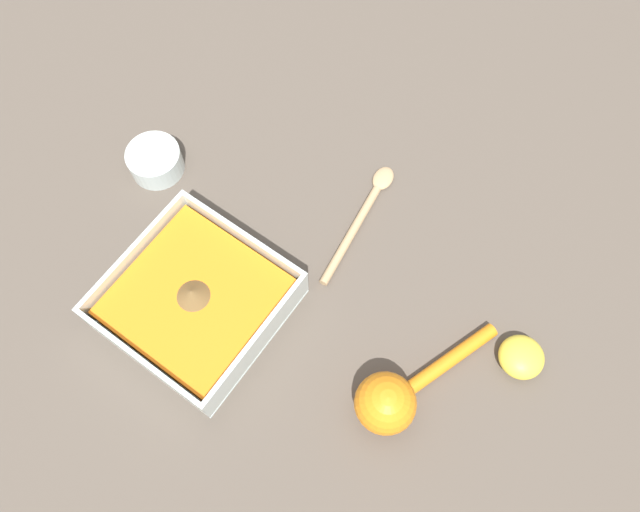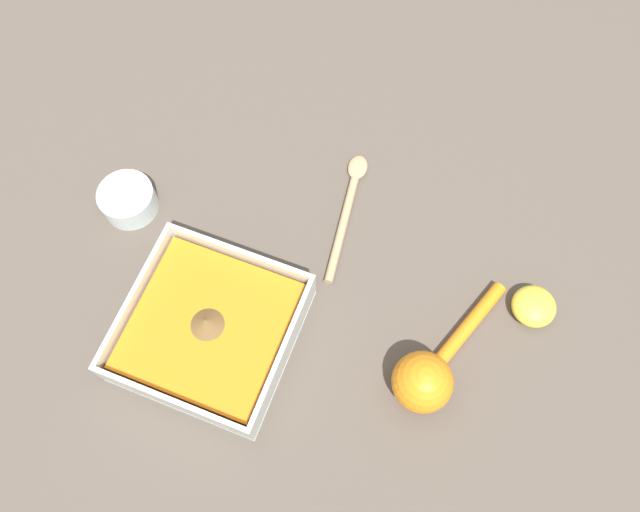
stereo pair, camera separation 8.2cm
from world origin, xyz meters
TOP-DOWN VIEW (x-y plane):
  - ground_plane at (0.00, 0.00)m, footprint 4.00×4.00m
  - square_dish at (-0.04, 0.02)m, footprint 0.21×0.21m
  - spice_bowl at (0.15, -0.11)m, footprint 0.08×0.08m
  - lemon_squeezer at (-0.31, -0.02)m, footprint 0.11×0.21m
  - lemon_half at (-0.41, -0.16)m, footprint 0.06×0.06m
  - wooden_spoon at (-0.14, -0.22)m, footprint 0.05×0.20m

SIDE VIEW (x-z plane):
  - ground_plane at x=0.00m, z-range 0.00..0.00m
  - wooden_spoon at x=-0.14m, z-range 0.00..0.01m
  - lemon_half at x=-0.41m, z-range 0.00..0.03m
  - spice_bowl at x=0.15m, z-range 0.00..0.04m
  - square_dish at x=-0.04m, z-range -0.01..0.06m
  - lemon_squeezer at x=-0.31m, z-range 0.00..0.07m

